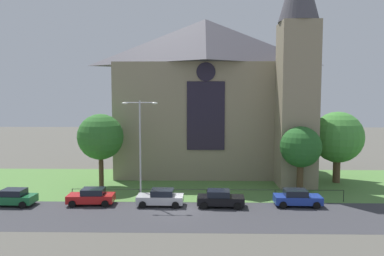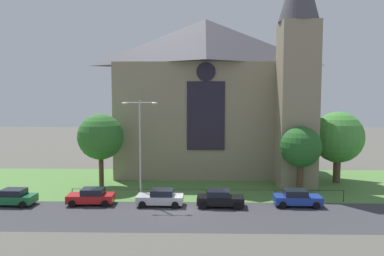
% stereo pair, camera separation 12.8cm
% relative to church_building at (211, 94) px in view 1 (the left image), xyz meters
% --- Properties ---
extents(ground, '(160.00, 160.00, 0.00)m').
position_rel_church_building_xyz_m(ground, '(-3.35, -6.43, -10.27)').
color(ground, '#56544C').
extents(road_asphalt, '(120.00, 8.00, 0.01)m').
position_rel_church_building_xyz_m(road_asphalt, '(-3.35, -18.43, -10.27)').
color(road_asphalt, '#38383D').
rests_on(road_asphalt, ground).
extents(grass_verge, '(120.00, 20.00, 0.01)m').
position_rel_church_building_xyz_m(grass_verge, '(-3.35, -8.43, -10.27)').
color(grass_verge, '#517F3D').
rests_on(grass_verge, ground).
extents(church_building, '(23.20, 16.20, 26.00)m').
position_rel_church_building_xyz_m(church_building, '(0.00, 0.00, 0.00)').
color(church_building, gray).
rests_on(church_building, ground).
extents(iron_railing, '(25.94, 0.07, 1.13)m').
position_rel_church_building_xyz_m(iron_railing, '(-0.77, -13.93, -9.32)').
color(iron_railing, black).
rests_on(iron_railing, ground).
extents(tree_right_near, '(4.25, 4.25, 6.89)m').
position_rel_church_building_xyz_m(tree_right_near, '(8.99, -10.33, -5.57)').
color(tree_right_near, '#4C3823').
rests_on(tree_right_near, ground).
extents(tree_right_far, '(5.86, 5.86, 8.23)m').
position_rel_church_building_xyz_m(tree_right_far, '(14.41, -5.80, -5.01)').
color(tree_right_far, brown).
rests_on(tree_right_far, ground).
extents(tree_left_near, '(5.04, 5.04, 8.06)m').
position_rel_church_building_xyz_m(tree_left_near, '(-12.38, -8.33, -4.76)').
color(tree_left_near, '#4C3823').
rests_on(tree_left_near, ground).
extents(streetlamp_near, '(3.37, 0.26, 9.57)m').
position_rel_church_building_xyz_m(streetlamp_near, '(-7.10, -14.03, -4.31)').
color(streetlamp_near, '#B2B2B7').
rests_on(streetlamp_near, ground).
extents(parked_car_green, '(4.24, 2.11, 1.51)m').
position_rel_church_building_xyz_m(parked_car_green, '(-18.62, -15.77, -9.53)').
color(parked_car_green, '#196033').
rests_on(parked_car_green, ground).
extents(parked_car_red, '(4.27, 2.17, 1.51)m').
position_rel_church_building_xyz_m(parked_car_red, '(-11.44, -15.34, -9.53)').
color(parked_car_red, '#B21919').
rests_on(parked_car_red, ground).
extents(parked_car_silver, '(4.24, 2.10, 1.51)m').
position_rel_church_building_xyz_m(parked_car_silver, '(-5.02, -15.55, -9.53)').
color(parked_car_silver, '#B7B7BC').
rests_on(parked_car_silver, ground).
extents(parked_car_black, '(4.28, 2.18, 1.51)m').
position_rel_church_building_xyz_m(parked_car_black, '(0.38, -15.76, -9.53)').
color(parked_car_black, black).
rests_on(parked_car_black, ground).
extents(parked_car_blue, '(4.24, 2.10, 1.51)m').
position_rel_church_building_xyz_m(parked_car_blue, '(7.40, -15.38, -9.53)').
color(parked_car_blue, '#1E3899').
rests_on(parked_car_blue, ground).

